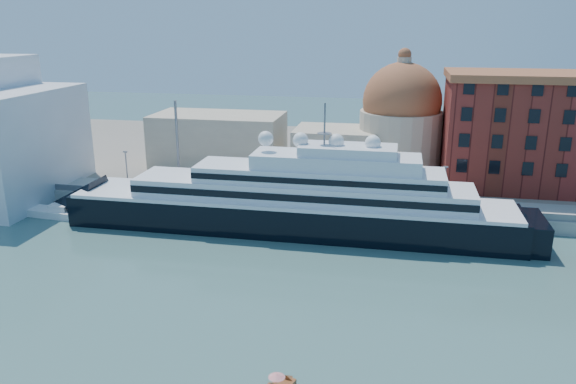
# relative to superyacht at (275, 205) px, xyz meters

# --- Properties ---
(ground) EXTENTS (400.00, 400.00, 0.00)m
(ground) POSITION_rel_superyacht_xyz_m (-1.47, -23.00, -4.48)
(ground) COLOR #355B5A
(ground) RESTS_ON ground
(quay) EXTENTS (180.00, 10.00, 2.50)m
(quay) POSITION_rel_superyacht_xyz_m (-1.47, 11.00, -3.23)
(quay) COLOR gray
(quay) RESTS_ON ground
(land) EXTENTS (260.00, 72.00, 2.00)m
(land) POSITION_rel_superyacht_xyz_m (-1.47, 52.00, -3.48)
(land) COLOR slate
(land) RESTS_ON ground
(quay_fence) EXTENTS (180.00, 0.10, 1.20)m
(quay_fence) POSITION_rel_superyacht_xyz_m (-1.47, 6.50, -1.38)
(quay_fence) COLOR slate
(quay_fence) RESTS_ON quay
(superyacht) EXTENTS (86.77, 12.03, 25.93)m
(superyacht) POSITION_rel_superyacht_xyz_m (0.00, 0.00, 0.00)
(superyacht) COLOR black
(superyacht) RESTS_ON ground
(service_barge) EXTENTS (11.58, 4.68, 2.55)m
(service_barge) POSITION_rel_superyacht_xyz_m (-42.17, -1.45, -3.74)
(service_barge) COLOR white
(service_barge) RESTS_ON ground
(warehouse) EXTENTS (43.00, 19.00, 23.25)m
(warehouse) POSITION_rel_superyacht_xyz_m (50.53, 29.00, 9.31)
(warehouse) COLOR maroon
(warehouse) RESTS_ON land
(church) EXTENTS (66.00, 18.00, 25.50)m
(church) POSITION_rel_superyacht_xyz_m (4.92, 34.72, 6.43)
(church) COLOR beige
(church) RESTS_ON land
(lamp_posts) EXTENTS (120.80, 2.40, 18.00)m
(lamp_posts) POSITION_rel_superyacht_xyz_m (-14.14, 9.27, 5.37)
(lamp_posts) COLOR slate
(lamp_posts) RESTS_ON quay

